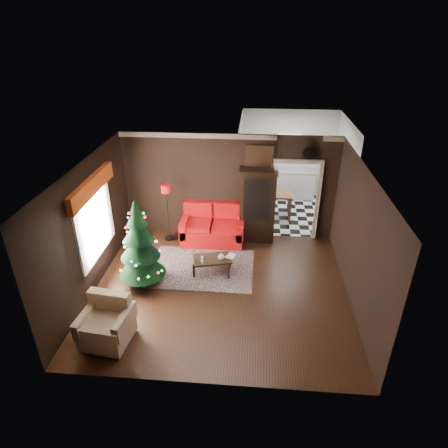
# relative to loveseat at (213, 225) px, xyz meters

# --- Properties ---
(floor) EXTENTS (5.50, 5.50, 0.00)m
(floor) POSITION_rel_loveseat_xyz_m (0.40, -2.05, -0.50)
(floor) COLOR black
(floor) RESTS_ON ground
(ceiling) EXTENTS (5.50, 5.50, 0.00)m
(ceiling) POSITION_rel_loveseat_xyz_m (0.40, -2.05, 2.30)
(ceiling) COLOR white
(ceiling) RESTS_ON ground
(wall_back) EXTENTS (5.50, 0.00, 5.50)m
(wall_back) POSITION_rel_loveseat_xyz_m (0.40, 0.45, 0.90)
(wall_back) COLOR black
(wall_back) RESTS_ON ground
(wall_front) EXTENTS (5.50, 0.00, 5.50)m
(wall_front) POSITION_rel_loveseat_xyz_m (0.40, -4.55, 0.90)
(wall_front) COLOR black
(wall_front) RESTS_ON ground
(wall_left) EXTENTS (0.00, 5.50, 5.50)m
(wall_left) POSITION_rel_loveseat_xyz_m (-2.35, -2.05, 0.90)
(wall_left) COLOR black
(wall_left) RESTS_ON ground
(wall_right) EXTENTS (0.00, 5.50, 5.50)m
(wall_right) POSITION_rel_loveseat_xyz_m (3.15, -2.05, 0.90)
(wall_right) COLOR black
(wall_right) RESTS_ON ground
(doorway) EXTENTS (1.10, 0.10, 2.10)m
(doorway) POSITION_rel_loveseat_xyz_m (2.10, 0.45, 0.55)
(doorway) COLOR white
(doorway) RESTS_ON ground
(left_window) EXTENTS (0.05, 1.60, 1.40)m
(left_window) POSITION_rel_loveseat_xyz_m (-2.31, -1.85, 0.95)
(left_window) COLOR white
(left_window) RESTS_ON wall_left
(valance) EXTENTS (0.12, 2.10, 0.35)m
(valance) POSITION_rel_loveseat_xyz_m (-2.23, -1.85, 1.77)
(valance) COLOR #A73A12
(valance) RESTS_ON wall_left
(kitchen_floor) EXTENTS (3.00, 3.00, 0.00)m
(kitchen_floor) POSITION_rel_loveseat_xyz_m (2.10, 1.95, -0.50)
(kitchen_floor) COLOR white
(kitchen_floor) RESTS_ON ground
(kitchen_window) EXTENTS (0.70, 0.06, 0.70)m
(kitchen_window) POSITION_rel_loveseat_xyz_m (2.10, 3.40, 1.20)
(kitchen_window) COLOR white
(kitchen_window) RESTS_ON ground
(rug) EXTENTS (2.46, 1.80, 0.01)m
(rug) POSITION_rel_loveseat_xyz_m (-0.13, -1.28, -0.49)
(rug) COLOR #3B2E37
(rug) RESTS_ON ground
(loveseat) EXTENTS (1.70, 0.90, 1.00)m
(loveseat) POSITION_rel_loveseat_xyz_m (0.00, 0.00, 0.00)
(loveseat) COLOR maroon
(loveseat) RESTS_ON ground
(curio_cabinet) EXTENTS (0.90, 0.45, 1.90)m
(curio_cabinet) POSITION_rel_loveseat_xyz_m (1.15, 0.22, 0.45)
(curio_cabinet) COLOR black
(curio_cabinet) RESTS_ON ground
(floor_lamp) EXTENTS (0.34, 0.34, 1.54)m
(floor_lamp) POSITION_rel_loveseat_xyz_m (-1.16, -0.04, 0.33)
(floor_lamp) COLOR black
(floor_lamp) RESTS_ON ground
(christmas_tree) EXTENTS (1.05, 1.05, 1.94)m
(christmas_tree) POSITION_rel_loveseat_xyz_m (-1.33, -1.99, 0.55)
(christmas_tree) COLOR black
(christmas_tree) RESTS_ON ground
(armchair) EXTENTS (0.93, 0.93, 0.86)m
(armchair) POSITION_rel_loveseat_xyz_m (-1.51, -3.76, -0.04)
(armchair) COLOR tan
(armchair) RESTS_ON ground
(coffee_table) EXTENTS (0.95, 0.70, 0.39)m
(coffee_table) POSITION_rel_loveseat_xyz_m (0.15, -1.43, -0.29)
(coffee_table) COLOR black
(coffee_table) RESTS_ON rug
(teapot) EXTENTS (0.22, 0.22, 0.16)m
(teapot) POSITION_rel_loveseat_xyz_m (0.36, -1.49, -0.02)
(teapot) COLOR white
(teapot) RESTS_ON coffee_table
(cup_a) EXTENTS (0.07, 0.07, 0.06)m
(cup_a) POSITION_rel_loveseat_xyz_m (-0.07, -1.47, -0.07)
(cup_a) COLOR silver
(cup_a) RESTS_ON coffee_table
(cup_b) EXTENTS (0.08, 0.08, 0.05)m
(cup_b) POSITION_rel_loveseat_xyz_m (-0.05, -1.64, -0.07)
(cup_b) COLOR silver
(cup_b) RESTS_ON coffee_table
(book) EXTENTS (0.17, 0.08, 0.24)m
(book) POSITION_rel_loveseat_xyz_m (0.49, -1.29, 0.02)
(book) COLOR tan
(book) RESTS_ON coffee_table
(wall_clock) EXTENTS (0.32, 0.32, 0.06)m
(wall_clock) POSITION_rel_loveseat_xyz_m (2.35, 0.40, 1.88)
(wall_clock) COLOR white
(wall_clock) RESTS_ON wall_back
(painting) EXTENTS (0.62, 0.05, 0.52)m
(painting) POSITION_rel_loveseat_xyz_m (1.15, 0.41, 1.75)
(painting) COLOR #B17B4E
(painting) RESTS_ON wall_back
(kitchen_counter) EXTENTS (1.80, 0.60, 0.90)m
(kitchen_counter) POSITION_rel_loveseat_xyz_m (2.10, 3.15, -0.05)
(kitchen_counter) COLOR silver
(kitchen_counter) RESTS_ON ground
(kitchen_table) EXTENTS (0.70, 0.70, 0.75)m
(kitchen_table) POSITION_rel_loveseat_xyz_m (1.80, 1.65, -0.12)
(kitchen_table) COLOR brown
(kitchen_table) RESTS_ON ground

